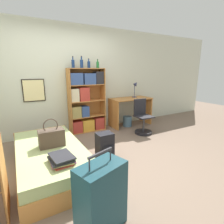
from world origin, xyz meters
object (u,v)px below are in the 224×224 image
at_px(bookcase, 85,102).
at_px(desk, 130,107).
at_px(handbag, 52,138).
at_px(suitcase, 101,198).
at_px(bottle_brown, 82,63).
at_px(bottle_blue, 98,65).
at_px(bed, 50,157).
at_px(backpack, 105,146).
at_px(waste_bin, 127,121).
at_px(bottle_clear, 89,64).
at_px(desk_chair, 143,122).
at_px(desk_lamp, 136,86).
at_px(bottle_green, 73,64).
at_px(book_stack_on_bed, 61,159).

bearing_deg(bookcase, desk, -5.58).
relative_size(handbag, suitcase, 0.54).
distance_m(bottle_brown, bottle_blue, 0.41).
height_order(bed, bottle_blue, bottle_blue).
relative_size(backpack, waste_bin, 1.69).
height_order(bed, bookcase, bookcase).
height_order(bottle_clear, desk_chair, bottle_clear).
distance_m(bottle_blue, desk_chair, 1.80).
xyz_separation_m(desk_lamp, waste_bin, (-0.36, -0.14, -0.95)).
height_order(handbag, desk_chair, desk_chair).
relative_size(suitcase, desk_lamp, 1.77).
distance_m(bottle_green, desk_lamp, 1.87).
bearing_deg(bottle_blue, desk_chair, -43.98).
distance_m(book_stack_on_bed, bottle_clear, 2.66).
relative_size(bottle_brown, bottle_blue, 1.26).
xyz_separation_m(suitcase, bottle_green, (0.66, 2.80, 1.34)).
relative_size(bookcase, bottle_green, 6.01).
xyz_separation_m(handbag, bottle_brown, (1.04, 1.41, 1.16)).
distance_m(book_stack_on_bed, desk, 3.04).
bearing_deg(bed, desk_lamp, 27.07).
bearing_deg(book_stack_on_bed, bottle_clear, 58.64).
bearing_deg(bottle_brown, handbag, -126.49).
bearing_deg(bottle_blue, desk_lamp, -0.58).
xyz_separation_m(bottle_blue, waste_bin, (0.81, -0.16, -1.53)).
distance_m(bed, bottle_brown, 2.31).
bearing_deg(waste_bin, book_stack_on_bed, -141.16).
bearing_deg(backpack, waste_bin, 44.06).
relative_size(suitcase, bottle_blue, 3.76).
relative_size(book_stack_on_bed, bottle_blue, 1.71).
distance_m(bottle_blue, waste_bin, 1.74).
distance_m(desk, backpack, 2.11).
bearing_deg(bookcase, bottle_clear, 6.91).
xyz_separation_m(backpack, waste_bin, (1.40, 1.36, -0.10)).
height_order(bookcase, bottle_clear, bottle_clear).
relative_size(handbag, bottle_green, 1.67).
xyz_separation_m(book_stack_on_bed, backpack, (0.85, 0.46, -0.20)).
relative_size(handbag, backpack, 0.92).
height_order(bottle_brown, desk, bottle_brown).
xyz_separation_m(bottle_blue, backpack, (-0.59, -1.51, -1.43)).
height_order(suitcase, bottle_brown, bottle_brown).
height_order(bookcase, waste_bin, bookcase).
height_order(bottle_brown, waste_bin, bottle_brown).
bearing_deg(handbag, backpack, -8.38).
bearing_deg(bed, suitcase, -80.67).
bearing_deg(desk, bookcase, 174.42).
xyz_separation_m(bookcase, desk, (1.30, -0.13, -0.23)).
bearing_deg(desk_lamp, book_stack_on_bed, -143.14).
bearing_deg(bookcase, bed, -129.11).
relative_size(desk, desk_chair, 1.36).
distance_m(handbag, desk_lamp, 3.01).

